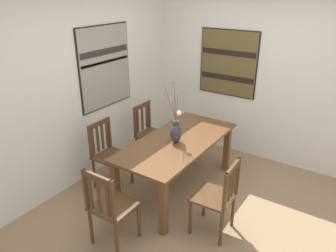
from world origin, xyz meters
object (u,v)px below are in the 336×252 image
at_px(centerpiece_vase, 176,131).
at_px(painting_on_side_wall, 228,63).
at_px(dining_table, 177,148).
at_px(chair_0, 218,196).
at_px(chair_1, 110,206).
at_px(painting_on_back_wall, 105,67).
at_px(chair_3, 108,153).
at_px(chair_2, 150,132).

relative_size(centerpiece_vase, painting_on_side_wall, 0.75).
height_order(dining_table, chair_0, chair_0).
bearing_deg(chair_1, painting_on_back_wall, 43.04).
distance_m(chair_1, chair_3, 1.15).
distance_m(dining_table, painting_on_back_wall, 1.54).
relative_size(dining_table, chair_3, 1.97).
bearing_deg(chair_1, chair_2, 23.94).
relative_size(chair_2, painting_on_back_wall, 0.81).
xyz_separation_m(chair_0, painting_on_back_wall, (0.53, 2.07, 1.04)).
bearing_deg(dining_table, centerpiece_vase, -164.48).
height_order(chair_0, chair_3, chair_3).
relative_size(dining_table, centerpiece_vase, 2.36).
height_order(dining_table, painting_on_side_wall, painting_on_side_wall).
bearing_deg(painting_on_side_wall, centerpiece_vase, -178.60).
height_order(centerpiece_vase, chair_1, centerpiece_vase).
relative_size(dining_table, painting_on_side_wall, 1.78).
bearing_deg(chair_2, centerpiece_vase, -122.05).
xyz_separation_m(chair_2, chair_3, (-0.86, 0.05, 0.01)).
bearing_deg(chair_2, dining_table, -119.02).
xyz_separation_m(centerpiece_vase, painting_on_back_wall, (0.12, 1.27, 0.63)).
distance_m(centerpiece_vase, chair_2, 1.02).
xyz_separation_m(chair_0, chair_2, (0.90, 1.60, 0.00)).
distance_m(dining_table, chair_3, 0.94).
distance_m(chair_1, painting_on_back_wall, 2.07).
bearing_deg(painting_on_back_wall, painting_on_side_wall, -40.72).
xyz_separation_m(chair_1, painting_on_side_wall, (2.74, -0.01, 0.97)).
relative_size(chair_0, chair_3, 0.98).
bearing_deg(painting_on_back_wall, centerpiece_vase, -95.61).
relative_size(chair_0, chair_1, 0.97).
xyz_separation_m(dining_table, painting_on_back_wall, (0.06, 1.25, 0.89)).
relative_size(chair_0, chair_2, 0.98).
height_order(chair_0, chair_2, chair_2).
distance_m(dining_table, chair_1, 1.26).
xyz_separation_m(chair_0, chair_1, (-0.78, 0.85, 0.00)).
relative_size(centerpiece_vase, chair_0, 0.85).
bearing_deg(chair_3, centerpiece_vase, -67.10).
height_order(dining_table, chair_2, chair_2).
bearing_deg(centerpiece_vase, chair_0, -116.70).
height_order(chair_1, painting_on_side_wall, painting_on_side_wall).
bearing_deg(chair_0, centerpiece_vase, 63.30).
relative_size(painting_on_back_wall, painting_on_side_wall, 1.12).
height_order(dining_table, chair_3, chair_3).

